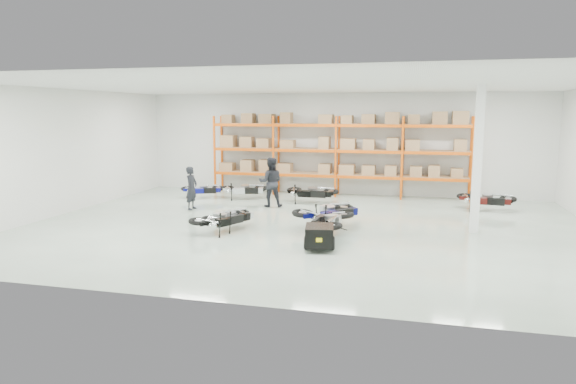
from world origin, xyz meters
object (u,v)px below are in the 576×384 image
(moto_silver_left, at_px, (231,214))
(moto_black_far_left, at_px, (221,216))
(moto_back_d, at_px, (486,196))
(person_back, at_px, (271,182))
(moto_back_a, at_px, (203,187))
(moto_blue_centre, at_px, (329,208))
(trailer, at_px, (319,236))
(moto_back_b, at_px, (244,187))
(person_left, at_px, (192,188))
(moto_back_c, at_px, (311,189))
(moto_touring_right, at_px, (330,217))

(moto_silver_left, relative_size, moto_black_far_left, 0.93)
(moto_back_d, height_order, person_back, person_back)
(moto_back_a, bearing_deg, person_back, -130.83)
(moto_back_d, distance_m, person_back, 8.17)
(moto_blue_centre, height_order, trailer, moto_blue_centre)
(moto_black_far_left, height_order, moto_back_b, moto_black_far_left)
(person_left, bearing_deg, moto_black_far_left, -138.71)
(moto_black_far_left, bearing_deg, trailer, -173.66)
(moto_black_far_left, distance_m, moto_back_b, 6.17)
(moto_blue_centre, height_order, moto_back_a, moto_blue_centre)
(moto_blue_centre, relative_size, trailer, 1.27)
(moto_blue_centre, height_order, moto_back_c, moto_blue_centre)
(moto_back_c, bearing_deg, moto_touring_right, -159.46)
(moto_blue_centre, distance_m, moto_back_d, 6.75)
(trailer, xyz_separation_m, person_back, (-3.06, 5.84, 0.58))
(moto_silver_left, xyz_separation_m, person_left, (-2.64, 2.83, 0.32))
(moto_back_a, distance_m, moto_back_b, 1.80)
(moto_back_c, xyz_separation_m, moto_back_d, (6.70, 0.02, -0.01))
(moto_blue_centre, relative_size, moto_silver_left, 1.25)
(moto_touring_right, xyz_separation_m, trailer, (0.00, -1.60, -0.22))
(moto_silver_left, bearing_deg, moto_back_b, -48.85)
(moto_blue_centre, xyz_separation_m, trailer, (0.23, -2.77, -0.24))
(moto_silver_left, bearing_deg, moto_blue_centre, -134.37)
(moto_blue_centre, xyz_separation_m, moto_back_b, (-4.42, 4.49, -0.09))
(moto_silver_left, xyz_separation_m, moto_back_a, (-3.26, 5.27, -0.01))
(moto_black_far_left, relative_size, moto_back_c, 0.93)
(moto_touring_right, distance_m, person_left, 6.52)
(moto_silver_left, distance_m, trailer, 3.62)
(person_back, bearing_deg, moto_back_d, 173.58)
(moto_black_far_left, xyz_separation_m, trailer, (3.30, -1.24, -0.15))
(moto_black_far_left, relative_size, person_left, 1.07)
(moto_touring_right, height_order, moto_back_a, moto_touring_right)
(trailer, bearing_deg, moto_silver_left, 141.75)
(moto_touring_right, bearing_deg, person_left, 157.30)
(trailer, xyz_separation_m, moto_back_c, (-1.68, 6.99, 0.19))
(moto_back_b, bearing_deg, moto_back_d, -105.66)
(moto_touring_right, height_order, moto_back_d, moto_touring_right)
(moto_black_far_left, height_order, moto_touring_right, moto_touring_right)
(moto_back_b, bearing_deg, moto_black_far_left, 178.52)
(moto_blue_centre, height_order, person_back, person_back)
(moto_silver_left, xyz_separation_m, moto_back_d, (8.19, 5.28, 0.07))
(moto_black_far_left, relative_size, moto_touring_right, 0.89)
(moto_blue_centre, xyz_separation_m, person_back, (-2.82, 3.08, 0.35))
(trailer, xyz_separation_m, moto_back_d, (5.02, 7.01, 0.18))
(moto_black_far_left, xyz_separation_m, moto_touring_right, (3.30, 0.36, 0.07))
(moto_silver_left, distance_m, moto_back_b, 5.72)
(moto_blue_centre, xyz_separation_m, moto_silver_left, (-2.94, -1.04, -0.12))
(moto_blue_centre, bearing_deg, moto_black_far_left, 68.76)
(moto_silver_left, bearing_deg, moto_back_c, -79.69)
(moto_back_a, bearing_deg, moto_touring_right, -151.95)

